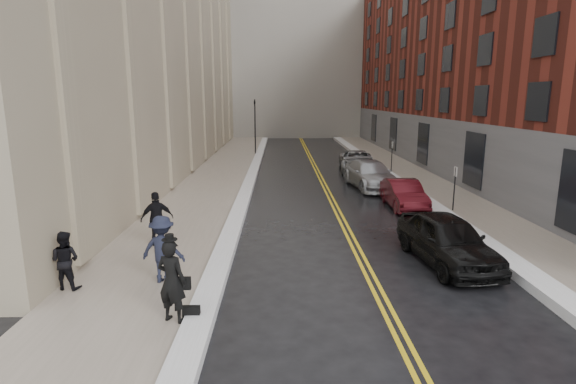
{
  "coord_description": "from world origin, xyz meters",
  "views": [
    {
      "loc": [
        -0.25,
        -12.43,
        5.37
      ],
      "look_at": [
        0.06,
        5.44,
        1.6
      ],
      "focal_mm": 28.0,
      "sensor_mm": 36.0,
      "label": 1
    }
  ],
  "objects_px": {
    "pedestrian_main": "(172,281)",
    "pedestrian_a": "(65,260)",
    "car_black": "(447,240)",
    "car_silver_far": "(357,161)",
    "car_silver_near": "(370,175)",
    "pedestrian_b": "(163,249)",
    "car_maroon": "(404,194)",
    "pedestrian_c": "(157,219)"
  },
  "relations": [
    {
      "from": "car_silver_near",
      "to": "car_silver_far",
      "type": "distance_m",
      "value": 6.22
    },
    {
      "from": "car_silver_near",
      "to": "pedestrian_main",
      "type": "distance_m",
      "value": 18.57
    },
    {
      "from": "car_maroon",
      "to": "pedestrian_a",
      "type": "bearing_deg",
      "value": -141.74
    },
    {
      "from": "pedestrian_b",
      "to": "pedestrian_c",
      "type": "bearing_deg",
      "value": -62.01
    },
    {
      "from": "pedestrian_a",
      "to": "car_silver_far",
      "type": "bearing_deg",
      "value": -110.13
    },
    {
      "from": "pedestrian_a",
      "to": "car_maroon",
      "type": "bearing_deg",
      "value": -132.32
    },
    {
      "from": "car_black",
      "to": "car_silver_far",
      "type": "relative_size",
      "value": 0.89
    },
    {
      "from": "car_silver_near",
      "to": "pedestrian_b",
      "type": "relative_size",
      "value": 2.85
    },
    {
      "from": "car_silver_near",
      "to": "car_silver_far",
      "type": "height_order",
      "value": "car_silver_near"
    },
    {
      "from": "pedestrian_a",
      "to": "pedestrian_c",
      "type": "relative_size",
      "value": 0.85
    },
    {
      "from": "pedestrian_a",
      "to": "pedestrian_b",
      "type": "height_order",
      "value": "pedestrian_b"
    },
    {
      "from": "pedestrian_main",
      "to": "pedestrian_b",
      "type": "height_order",
      "value": "pedestrian_main"
    },
    {
      "from": "car_silver_far",
      "to": "pedestrian_main",
      "type": "height_order",
      "value": "pedestrian_main"
    },
    {
      "from": "pedestrian_b",
      "to": "pedestrian_c",
      "type": "xyz_separation_m",
      "value": [
        -1.05,
        3.33,
        -0.0
      ]
    },
    {
      "from": "car_maroon",
      "to": "pedestrian_c",
      "type": "xyz_separation_m",
      "value": [
        -10.51,
        -5.94,
        0.43
      ]
    },
    {
      "from": "pedestrian_a",
      "to": "pedestrian_b",
      "type": "relative_size",
      "value": 0.84
    },
    {
      "from": "car_black",
      "to": "pedestrian_main",
      "type": "distance_m",
      "value": 8.96
    },
    {
      "from": "car_silver_far",
      "to": "pedestrian_main",
      "type": "bearing_deg",
      "value": -104.83
    },
    {
      "from": "pedestrian_b",
      "to": "car_black",
      "type": "bearing_deg",
      "value": -158.77
    },
    {
      "from": "car_silver_near",
      "to": "pedestrian_a",
      "type": "relative_size",
      "value": 3.38
    },
    {
      "from": "car_silver_far",
      "to": "pedestrian_a",
      "type": "height_order",
      "value": "pedestrian_a"
    },
    {
      "from": "car_black",
      "to": "car_silver_near",
      "type": "xyz_separation_m",
      "value": [
        0.0,
        12.72,
        -0.01
      ]
    },
    {
      "from": "pedestrian_c",
      "to": "pedestrian_b",
      "type": "bearing_deg",
      "value": 84.74
    },
    {
      "from": "pedestrian_main",
      "to": "pedestrian_b",
      "type": "bearing_deg",
      "value": -49.01
    },
    {
      "from": "car_silver_far",
      "to": "pedestrian_main",
      "type": "xyz_separation_m",
      "value": [
        -8.24,
        -22.96,
        0.41
      ]
    },
    {
      "from": "car_black",
      "to": "car_silver_far",
      "type": "height_order",
      "value": "car_black"
    },
    {
      "from": "car_maroon",
      "to": "car_silver_near",
      "type": "distance_m",
      "value": 5.16
    },
    {
      "from": "car_silver_near",
      "to": "pedestrian_b",
      "type": "bearing_deg",
      "value": -129.12
    },
    {
      "from": "car_silver_far",
      "to": "car_black",
      "type": "bearing_deg",
      "value": -85.82
    },
    {
      "from": "car_black",
      "to": "pedestrian_b",
      "type": "xyz_separation_m",
      "value": [
        -8.82,
        -1.67,
        0.31
      ]
    },
    {
      "from": "car_silver_near",
      "to": "car_silver_far",
      "type": "relative_size",
      "value": 1.04
    },
    {
      "from": "car_silver_near",
      "to": "car_black",
      "type": "bearing_deg",
      "value": -97.64
    },
    {
      "from": "pedestrian_a",
      "to": "pedestrian_c",
      "type": "bearing_deg",
      "value": -103.34
    },
    {
      "from": "pedestrian_a",
      "to": "pedestrian_main",
      "type": "bearing_deg",
      "value": 159.28
    },
    {
      "from": "pedestrian_main",
      "to": "pedestrian_c",
      "type": "distance_m",
      "value": 5.99
    },
    {
      "from": "car_maroon",
      "to": "pedestrian_main",
      "type": "bearing_deg",
      "value": -127.22
    },
    {
      "from": "car_maroon",
      "to": "pedestrian_main",
      "type": "height_order",
      "value": "pedestrian_main"
    },
    {
      "from": "car_silver_far",
      "to": "car_maroon",
      "type": "bearing_deg",
      "value": -83.04
    },
    {
      "from": "pedestrian_main",
      "to": "pedestrian_a",
      "type": "relative_size",
      "value": 1.22
    },
    {
      "from": "pedestrian_c",
      "to": "car_silver_far",
      "type": "bearing_deg",
      "value": -143.08
    },
    {
      "from": "car_maroon",
      "to": "pedestrian_a",
      "type": "height_order",
      "value": "pedestrian_a"
    },
    {
      "from": "car_maroon",
      "to": "pedestrian_b",
      "type": "relative_size",
      "value": 2.15
    }
  ]
}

